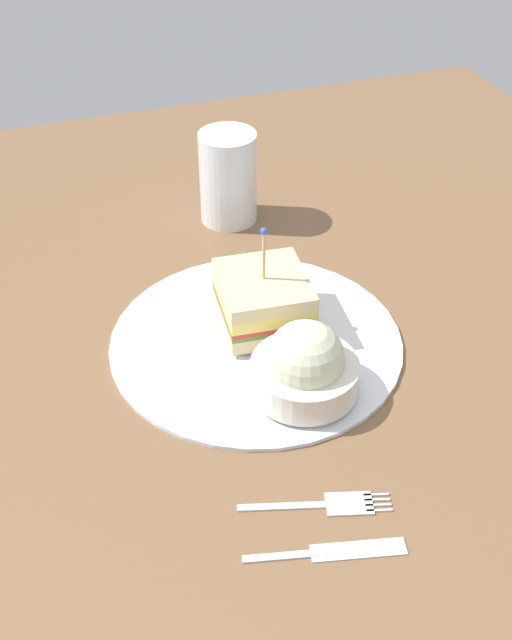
# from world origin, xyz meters

# --- Properties ---
(ground_plane) EXTENTS (1.10, 1.10, 0.02)m
(ground_plane) POSITION_xyz_m (0.00, 0.00, -0.01)
(ground_plane) COLOR brown
(plate) EXTENTS (0.28, 0.28, 0.01)m
(plate) POSITION_xyz_m (0.00, 0.00, 0.00)
(plate) COLOR white
(plate) RESTS_ON ground_plane
(sandwich_half_center) EXTENTS (0.10, 0.09, 0.10)m
(sandwich_half_center) POSITION_xyz_m (-0.02, 0.01, 0.03)
(sandwich_half_center) COLOR beige
(sandwich_half_center) RESTS_ON plate
(coleslaw_bowl) EXTENTS (0.09, 0.09, 0.07)m
(coleslaw_bowl) POSITION_xyz_m (0.08, 0.02, 0.03)
(coleslaw_bowl) COLOR silver
(coleslaw_bowl) RESTS_ON plate
(drink_glass) EXTENTS (0.07, 0.07, 0.11)m
(drink_glass) POSITION_xyz_m (-0.22, 0.04, 0.05)
(drink_glass) COLOR #B74C33
(drink_glass) RESTS_ON ground_plane
(fork) EXTENTS (0.04, 0.12, 0.00)m
(fork) POSITION_xyz_m (0.20, -0.01, 0.00)
(fork) COLOR silver
(fork) RESTS_ON ground_plane
(knife) EXTENTS (0.04, 0.12, 0.00)m
(knife) POSITION_xyz_m (0.24, -0.02, 0.00)
(knife) COLOR silver
(knife) RESTS_ON ground_plane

